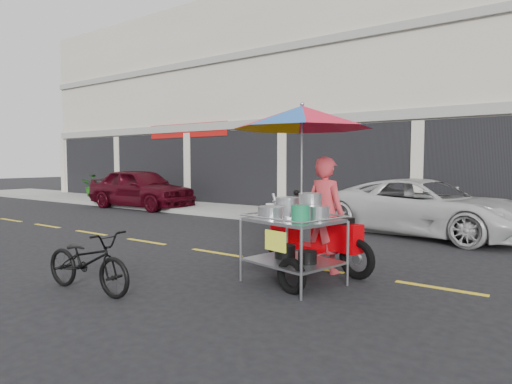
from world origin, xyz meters
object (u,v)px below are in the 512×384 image
Objects in this scene: white_pickup at (425,207)px; food_vendor_rig at (309,170)px; near_bicycle at (88,261)px; maroon_sedan at (141,188)px.

white_pickup is 5.08m from food_vendor_rig.
food_vendor_rig is at bearing -172.77° from white_pickup.
near_bicycle is at bearing -119.31° from food_vendor_rig.
white_pickup is at bearing -23.18° from near_bicycle.
maroon_sedan reaches higher than white_pickup.
maroon_sedan is 1.71× the size of food_vendor_rig.
white_pickup is 7.68m from near_bicycle.
near_bicycle is at bearing -135.02° from maroon_sedan.
food_vendor_rig is (2.08, 2.28, 1.20)m from near_bicycle.
food_vendor_rig reaches higher than maroon_sedan.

